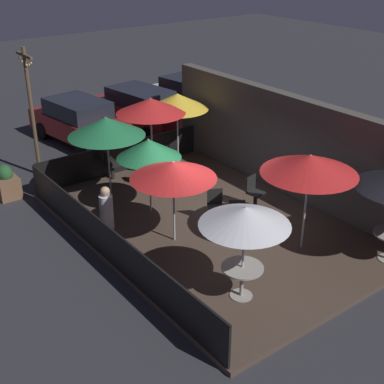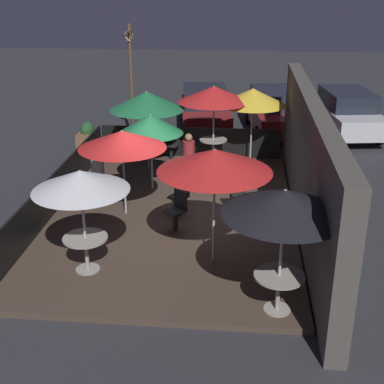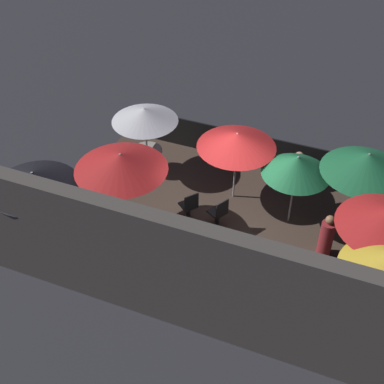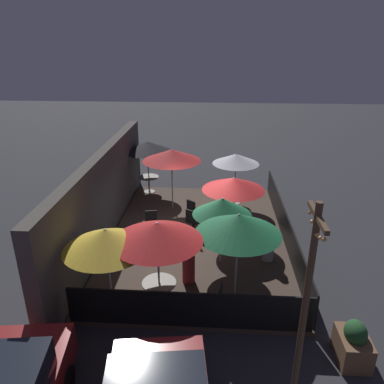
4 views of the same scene
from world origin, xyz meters
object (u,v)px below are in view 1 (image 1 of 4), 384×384
at_px(dining_table_2, 242,273).
at_px(patron_0, 156,171).
at_px(patio_umbrella_6, 173,170).
at_px(patron_1, 106,210).
at_px(patio_chair_3, 110,164).
at_px(planter_box, 6,183).
at_px(patio_umbrella_4, 106,127).
at_px(patio_chair_0, 254,191).
at_px(patio_umbrella_2, 245,216).
at_px(light_post, 31,107).
at_px(patio_umbrella_0, 151,106).
at_px(parked_car_0, 79,121).
at_px(patio_umbrella_7, 177,101).
at_px(parked_car_2, 192,97).
at_px(patio_umbrella_3, 310,164).
at_px(parked_car_1, 140,108).
at_px(dining_table_0, 152,153).
at_px(patio_chair_2, 215,205).
at_px(patio_umbrella_5, 149,149).
at_px(patio_chair_1, 237,217).

bearing_deg(dining_table_2, patron_0, 164.98).
relative_size(patio_umbrella_6, patron_1, 1.76).
distance_m(patio_chair_3, planter_box, 3.08).
distance_m(patio_umbrella_4, patio_chair_0, 4.43).
bearing_deg(patio_chair_3, patio_umbrella_2, -86.46).
xyz_separation_m(patio_umbrella_4, light_post, (-2.83, -1.02, 0.07)).
bearing_deg(patio_umbrella_0, patron_0, -28.75).
bearing_deg(parked_car_0, patio_umbrella_7, 16.44).
bearing_deg(patron_1, parked_car_2, 143.49).
relative_size(patio_umbrella_3, planter_box, 2.44).
distance_m(patio_umbrella_3, parked_car_1, 10.26).
distance_m(patio_umbrella_6, planter_box, 5.89).
height_order(patio_umbrella_4, patron_0, patio_umbrella_4).
distance_m(patron_1, parked_car_0, 6.91).
distance_m(dining_table_0, patron_1, 3.83).
distance_m(patio_chair_3, patron_1, 3.09).
relative_size(patio_umbrella_7, light_post, 0.57).
relative_size(patio_chair_2, light_post, 0.24).
distance_m(patio_umbrella_6, parked_car_1, 8.91).
relative_size(dining_table_0, patron_0, 0.66).
relative_size(patio_umbrella_5, patio_chair_3, 2.23).
relative_size(patio_chair_2, parked_car_1, 0.20).
xyz_separation_m(patio_umbrella_4, parked_car_0, (-4.73, 1.34, -1.34)).
bearing_deg(patron_0, patio_umbrella_2, 0.89).
height_order(patio_umbrella_4, patio_umbrella_5, patio_umbrella_4).
distance_m(patron_0, light_post, 4.31).
bearing_deg(patio_umbrella_2, patio_umbrella_6, 175.88).
relative_size(patio_umbrella_2, dining_table_2, 2.40).
xyz_separation_m(patio_umbrella_0, patio_umbrella_3, (6.03, 0.36, 0.03)).
bearing_deg(patio_umbrella_3, patio_umbrella_4, -157.14).
relative_size(patio_chair_1, patron_0, 0.75).
height_order(patio_chair_1, patio_chair_2, patio_chair_2).
relative_size(patio_umbrella_0, parked_car_0, 0.54).
height_order(patio_umbrella_5, patio_chair_1, patio_umbrella_5).
height_order(patio_umbrella_7, light_post, light_post).
distance_m(patio_umbrella_7, dining_table_2, 7.70).
relative_size(patio_umbrella_0, patio_chair_2, 2.50).
bearing_deg(dining_table_2, patio_umbrella_3, 103.33).
distance_m(patio_umbrella_2, parked_car_1, 11.45).
height_order(dining_table_2, planter_box, planter_box).
distance_m(planter_box, parked_car_2, 9.38).
height_order(planter_box, parked_car_1, parked_car_1).
bearing_deg(dining_table_0, patio_umbrella_3, 3.43).
height_order(patio_umbrella_0, patio_umbrella_3, patio_umbrella_3).
height_order(patio_umbrella_7, planter_box, patio_umbrella_7).
bearing_deg(dining_table_0, patron_1, -50.67).
bearing_deg(planter_box, patron_0, 56.58).
height_order(planter_box, parked_car_0, parked_car_0).
distance_m(patio_umbrella_0, dining_table_0, 1.55).
distance_m(patio_chair_2, parked_car_0, 7.92).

